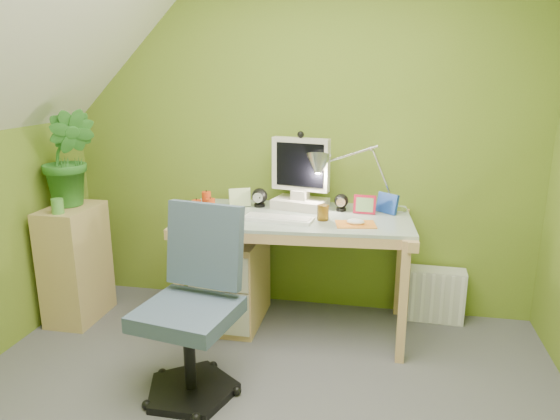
% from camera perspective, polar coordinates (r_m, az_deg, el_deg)
% --- Properties ---
extents(wall_back, '(3.20, 0.01, 2.40)m').
position_cam_1_polar(wall_back, '(3.50, 1.95, 8.07)').
color(wall_back, olive).
rests_on(wall_back, floor).
extents(desk, '(1.46, 0.81, 0.76)m').
position_cam_1_polar(desk, '(3.34, 1.69, -6.85)').
color(desk, tan).
rests_on(desk, floor).
extents(monitor, '(0.41, 0.29, 0.52)m').
position_cam_1_polar(monitor, '(3.33, 2.29, 4.54)').
color(monitor, silver).
rests_on(monitor, desk).
extents(speaker_left, '(0.13, 0.13, 0.12)m').
position_cam_1_polar(speaker_left, '(3.40, -2.29, 1.41)').
color(speaker_left, black).
rests_on(speaker_left, desk).
extents(speaker_right, '(0.10, 0.10, 0.11)m').
position_cam_1_polar(speaker_right, '(3.32, 6.80, 0.84)').
color(speaker_right, black).
rests_on(speaker_right, desk).
extents(keyboard, '(0.43, 0.18, 0.02)m').
position_cam_1_polar(keyboard, '(3.09, -0.15, -0.97)').
color(keyboard, white).
rests_on(keyboard, desk).
extents(mousepad, '(0.25, 0.20, 0.01)m').
position_cam_1_polar(mousepad, '(3.04, 8.37, -1.57)').
color(mousepad, orange).
rests_on(mousepad, desk).
extents(mouse, '(0.11, 0.07, 0.04)m').
position_cam_1_polar(mouse, '(3.04, 8.38, -1.30)').
color(mouse, white).
rests_on(mouse, mousepad).
extents(amber_tumbler, '(0.09, 0.09, 0.09)m').
position_cam_1_polar(amber_tumbler, '(3.10, 4.78, -0.30)').
color(amber_tumbler, '#8E6014').
rests_on(amber_tumbler, desk).
extents(candle_cluster, '(0.16, 0.15, 0.11)m').
position_cam_1_polar(candle_cluster, '(3.36, -8.37, 0.94)').
color(candle_cluster, red).
rests_on(candle_cluster, desk).
extents(photo_frame_red, '(0.14, 0.03, 0.12)m').
position_cam_1_polar(photo_frame_red, '(3.28, 9.36, 0.62)').
color(photo_frame_red, '#B1122E').
rests_on(photo_frame_red, desk).
extents(photo_frame_blue, '(0.13, 0.11, 0.13)m').
position_cam_1_polar(photo_frame_blue, '(3.31, 11.81, 0.74)').
color(photo_frame_blue, navy).
rests_on(photo_frame_blue, desk).
extents(photo_frame_green, '(0.14, 0.08, 0.12)m').
position_cam_1_polar(photo_frame_green, '(3.42, -4.48, 1.40)').
color(photo_frame_green, '#BDD491').
rests_on(photo_frame_green, desk).
extents(desk_lamp, '(0.62, 0.38, 0.62)m').
position_cam_1_polar(desk_lamp, '(3.28, 10.12, 5.10)').
color(desk_lamp, silver).
rests_on(desk_lamp, desk).
extents(side_ledge, '(0.29, 0.44, 0.78)m').
position_cam_1_polar(side_ledge, '(3.71, -21.69, -5.53)').
color(side_ledge, tan).
rests_on(side_ledge, floor).
extents(potted_plant, '(0.40, 0.35, 0.63)m').
position_cam_1_polar(potted_plant, '(3.58, -22.34, 5.36)').
color(potted_plant, '#2D7326').
rests_on(potted_plant, side_ledge).
extents(green_cup, '(0.08, 0.08, 0.09)m').
position_cam_1_polar(green_cup, '(3.46, -23.42, 0.39)').
color(green_cup, '#56A043').
rests_on(green_cup, side_ledge).
extents(task_chair, '(0.60, 0.60, 0.94)m').
position_cam_1_polar(task_chair, '(2.66, -10.24, -11.02)').
color(task_chair, '#3D4E64').
rests_on(task_chair, floor).
extents(radiator, '(0.37, 0.16, 0.36)m').
position_cam_1_polar(radiator, '(3.65, 16.94, -8.98)').
color(radiator, silver).
rests_on(radiator, floor).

